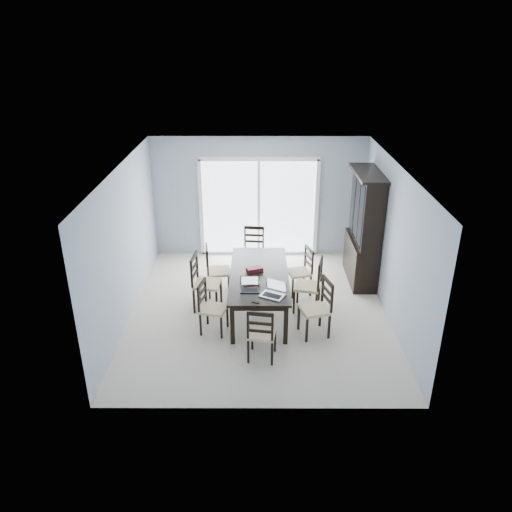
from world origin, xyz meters
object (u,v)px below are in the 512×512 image
at_px(dining_table, 259,277).
at_px(game_box, 255,269).
at_px(chair_end_near, 261,329).
at_px(laptop_silver, 272,293).
at_px(chair_left_far, 213,265).
at_px(cell_phone, 256,302).
at_px(hot_tub, 234,218).
at_px(chair_end_far, 254,245).
at_px(laptop_dark, 250,288).
at_px(chair_right_near, 320,301).
at_px(chair_right_far, 303,266).
at_px(chair_left_near, 208,302).
at_px(chair_right_mid, 313,280).
at_px(china_hutch, 364,229).
at_px(chair_left_mid, 201,276).

distance_m(dining_table, game_box, 0.16).
relative_size(chair_end_near, laptop_silver, 2.43).
distance_m(chair_left_far, cell_phone, 1.84).
bearing_deg(game_box, hot_tub, 98.50).
bearing_deg(laptop_silver, dining_table, 131.30).
xyz_separation_m(chair_end_far, laptop_silver, (0.31, -2.42, 0.23)).
bearing_deg(chair_end_near, hot_tub, 106.21).
distance_m(laptop_dark, hot_tub, 4.27).
bearing_deg(chair_right_near, chair_right_far, -9.18).
height_order(chair_left_near, chair_right_mid, chair_right_mid).
bearing_deg(chair_left_near, game_box, 146.35).
bearing_deg(chair_left_near, china_hutch, 136.51).
height_order(chair_left_far, cell_phone, chair_left_far).
relative_size(chair_left_mid, chair_end_far, 1.08).
xyz_separation_m(laptop_silver, game_box, (-0.28, 0.88, -0.03)).
distance_m(chair_end_near, chair_end_far, 3.07).
bearing_deg(chair_left_mid, hot_tub, -179.65).
relative_size(laptop_silver, game_box, 1.56).
bearing_deg(chair_right_near, chair_end_far, 9.86).
relative_size(chair_right_mid, laptop_dark, 3.72).
xyz_separation_m(chair_left_mid, chair_right_near, (2.00, -0.81, -0.03)).
bearing_deg(chair_right_far, chair_right_near, 169.82).
xyz_separation_m(chair_right_near, hot_tub, (-1.59, 4.31, -0.17)).
xyz_separation_m(chair_end_near, laptop_silver, (0.18, 0.65, 0.25)).
distance_m(chair_left_far, chair_right_near, 2.27).
xyz_separation_m(china_hutch, hot_tub, (-2.63, 2.36, -0.64)).
bearing_deg(chair_right_mid, chair_left_far, 84.94).
distance_m(chair_left_far, game_box, 0.97).
distance_m(chair_right_far, game_box, 1.13).
relative_size(china_hutch, chair_end_far, 2.00).
relative_size(chair_left_near, chair_right_mid, 0.90).
bearing_deg(cell_phone, chair_left_near, 172.60).
xyz_separation_m(chair_right_mid, laptop_dark, (-1.10, -0.65, 0.19)).
height_order(chair_end_far, laptop_dark, chair_end_far).
bearing_deg(chair_left_mid, china_hutch, 117.50).
height_order(cell_phone, hot_tub, hot_tub).
bearing_deg(chair_left_far, game_box, 45.70).
relative_size(chair_right_far, chair_end_near, 0.99).
relative_size(chair_right_mid, cell_phone, 9.50).
xyz_separation_m(chair_right_far, chair_end_near, (-0.80, -2.16, 0.00)).
height_order(china_hutch, chair_end_near, china_hutch).
bearing_deg(chair_left_far, chair_right_far, 84.19).
relative_size(dining_table, game_box, 7.92).
distance_m(chair_left_far, chair_end_near, 2.27).
bearing_deg(cell_phone, chair_right_mid, 64.49).
bearing_deg(chair_end_near, chair_left_far, 121.69).
distance_m(chair_right_far, chair_end_far, 1.31).
distance_m(dining_table, laptop_dark, 0.65).
distance_m(dining_table, hot_tub, 3.67).
xyz_separation_m(chair_end_near, game_box, (-0.10, 1.53, 0.23)).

